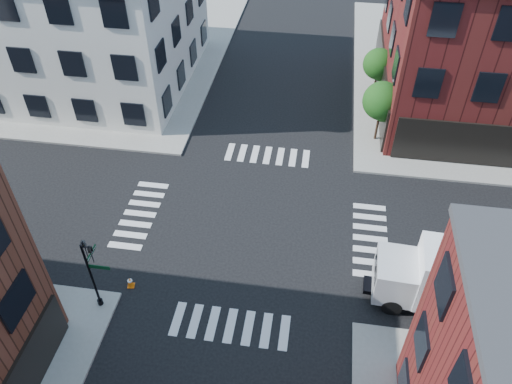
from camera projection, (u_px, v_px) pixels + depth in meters
The scene contains 8 objects.
ground at pixel (252, 226), 29.94m from camera, with size 120.00×120.00×0.00m, color black.
sidewalk_nw at pixel (70, 46), 47.68m from camera, with size 30.00×30.00×0.15m, color gray.
building_nw at pixel (50, 12), 40.16m from camera, with size 22.00×16.00×11.00m, color silver.
tree_near at pixel (383, 103), 34.33m from camera, with size 2.69×2.69×4.49m.
tree_far at pixel (379, 66), 38.95m from camera, with size 2.43×2.43×4.07m.
signal_pole at pixel (92, 268), 23.86m from camera, with size 1.29×1.24×4.60m.
box_truck at pixel (464, 281), 24.40m from camera, with size 8.43×2.91×3.77m.
traffic_cone at pixel (130, 282), 26.40m from camera, with size 0.42×0.42×0.67m.
Camera 1 is at (3.35, -20.67, 21.50)m, focal length 35.00 mm.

